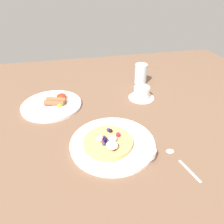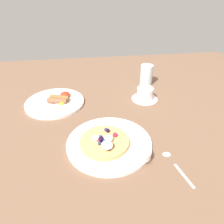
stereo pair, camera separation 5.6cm
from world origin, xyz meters
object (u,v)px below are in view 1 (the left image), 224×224
coffee_cup (142,92)px  coffee_saucer (141,97)px  water_glass (141,74)px  breakfast_plate (52,105)px  teaspoon (177,158)px  pancake_plate (113,143)px  syrup_ramekin (148,152)px

coffee_cup → coffee_saucer: bearing=-108.1°
water_glass → breakfast_plate: bearing=-162.6°
teaspoon → pancake_plate: bearing=149.7°
pancake_plate → breakfast_plate: 0.38m
coffee_cup → pancake_plate: bearing=-125.4°
breakfast_plate → syrup_ramekin: bearing=-52.1°
coffee_saucer → coffee_cup: 0.03m
teaspoon → water_glass: bearing=82.9°
pancake_plate → teaspoon: 0.22m
water_glass → coffee_cup: bearing=-107.3°
pancake_plate → teaspoon: pancake_plate is taller
pancake_plate → water_glass: size_ratio=2.81×
pancake_plate → syrup_ramekin: 0.13m
breakfast_plate → water_glass: size_ratio=2.52×
syrup_ramekin → water_glass: water_glass is taller
teaspoon → water_glass: (0.07, 0.57, 0.05)m
pancake_plate → syrup_ramekin: (0.10, -0.09, 0.02)m
pancake_plate → water_glass: bearing=60.4°
coffee_cup → breakfast_plate: bearing=178.1°
syrup_ramekin → breakfast_plate: 0.51m
breakfast_plate → teaspoon: breakfast_plate is taller
syrup_ramekin → coffee_cup: coffee_cup is taller
syrup_ramekin → coffee_saucer: (0.11, 0.38, -0.02)m
coffee_cup → water_glass: water_glass is taller
pancake_plate → water_glass: water_glass is taller
syrup_ramekin → teaspoon: bearing=-13.9°
syrup_ramekin → coffee_cup: 0.40m
pancake_plate → syrup_ramekin: syrup_ramekin is taller
teaspoon → syrup_ramekin: bearing=166.1°
coffee_saucer → breakfast_plate: bearing=177.9°
syrup_ramekin → coffee_cup: size_ratio=0.53×
pancake_plate → coffee_cup: coffee_cup is taller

